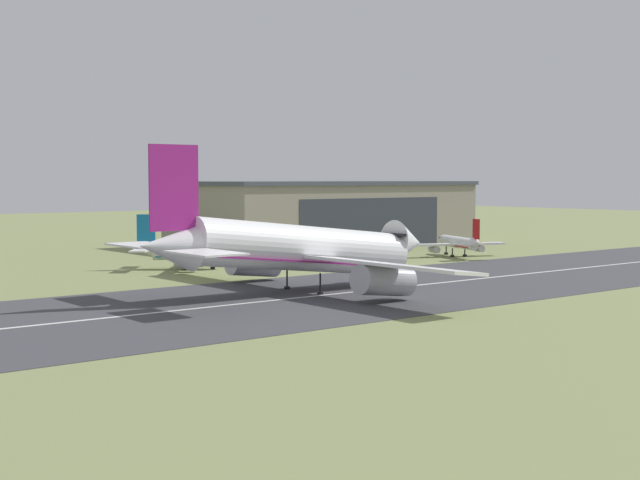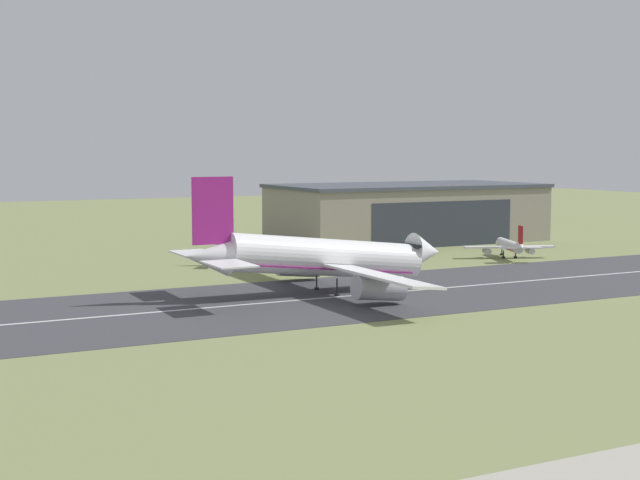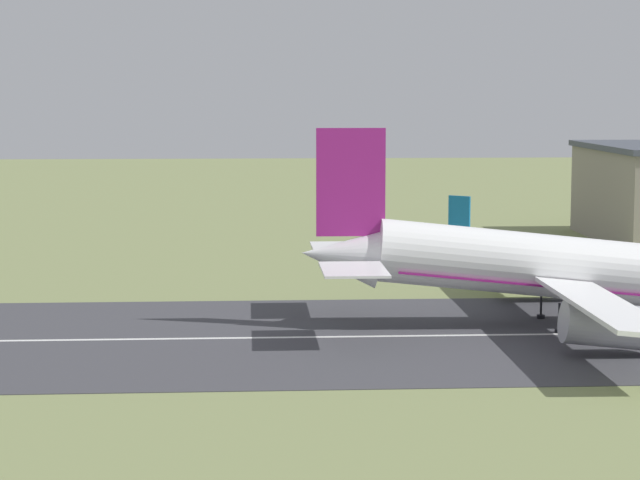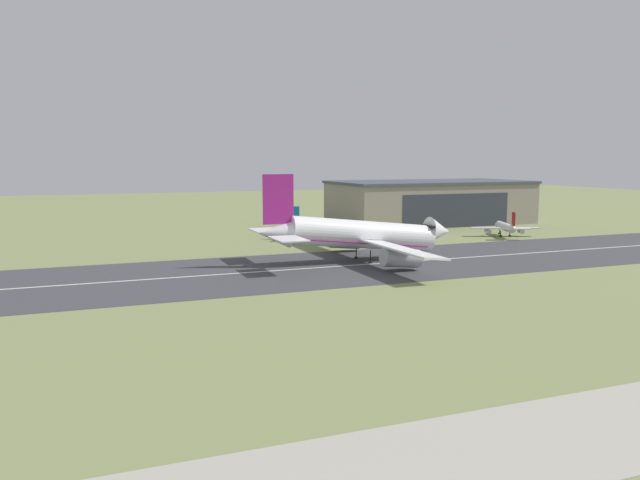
{
  "view_description": "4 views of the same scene",
  "coord_description": "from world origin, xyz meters",
  "views": [
    {
      "loc": [
        -33.67,
        22.0,
        15.71
      ],
      "look_at": [
        23.09,
        92.69,
        9.48
      ],
      "focal_mm": 50.0,
      "sensor_mm": 36.0,
      "label": 1
    },
    {
      "loc": [
        -26.75,
        -13.29,
        24.13
      ],
      "look_at": [
        31.92,
        102.88,
        10.96
      ],
      "focal_mm": 50.0,
      "sensor_mm": 36.0,
      "label": 2
    },
    {
      "loc": [
        10.8,
        -2.88,
        23.83
      ],
      "look_at": [
        17.61,
        109.3,
        10.13
      ],
      "focal_mm": 70.0,
      "sensor_mm": 36.0,
      "label": 3
    },
    {
      "loc": [
        -19.2,
        -7.76,
        23.39
      ],
      "look_at": [
        25.73,
        106.28,
        7.22
      ],
      "focal_mm": 35.0,
      "sensor_mm": 36.0,
      "label": 4
    }
  ],
  "objects": [
    {
      "name": "airplane_parked_west",
      "position": [
        44.62,
        157.24,
        2.96
      ],
      "size": [
        18.08,
        18.54,
        9.57
      ],
      "color": "white",
      "rests_on": "ground_plane"
    },
    {
      "name": "runway_centreline",
      "position": [
        0.0,
        114.7,
        0.07
      ],
      "size": [
        443.57,
        0.7,
        0.01
      ],
      "primitive_type": "cube",
      "color": "silver",
      "rests_on": "runway_strip"
    },
    {
      "name": "runway_strip",
      "position": [
        0.0,
        114.7,
        0.03
      ],
      "size": [
        492.85,
        42.25,
        0.06
      ],
      "primitive_type": "cube",
      "color": "#3D3D42",
      "rests_on": "ground_plane"
    },
    {
      "name": "airplane_landing",
      "position": [
        40.84,
        119.29,
        5.89
      ],
      "size": [
        48.5,
        60.91,
        19.97
      ],
      "color": "white",
      "rests_on": "ground_plane"
    }
  ]
}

